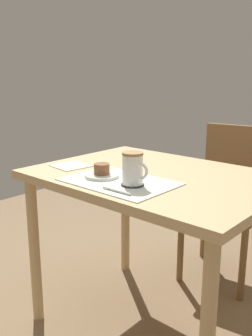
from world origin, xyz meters
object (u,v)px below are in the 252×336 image
at_px(pastry_plate, 102,176).
at_px(pastry, 102,169).
at_px(dining_table, 155,195).
at_px(coffee_mug, 133,168).
at_px(wooden_chair, 229,194).

relative_size(pastry_plate, pastry, 2.19).
xyz_separation_m(dining_table, coffee_mug, (0.05, -0.21, 0.17)).
xyz_separation_m(pastry_plate, coffee_mug, (0.17, -0.01, 0.06)).
distance_m(wooden_chair, coffee_mug, 0.97).
xyz_separation_m(pastry_plate, pastry, (0.00, 0.00, 0.03)).
bearing_deg(dining_table, pastry, -121.18).
xyz_separation_m(dining_table, wooden_chair, (0.00, 0.71, -0.17)).
xyz_separation_m(dining_table, pastry, (-0.12, -0.20, 0.13)).
bearing_deg(coffee_mug, dining_table, 104.05).
height_order(dining_table, pastry, pastry).
relative_size(dining_table, pastry_plate, 7.32).
xyz_separation_m(wooden_chair, pastry_plate, (-0.13, -0.91, 0.27)).
bearing_deg(pastry_plate, dining_table, 58.82).
xyz_separation_m(dining_table, pastry_plate, (-0.12, -0.20, 0.11)).
bearing_deg(wooden_chair, coffee_mug, 84.48).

